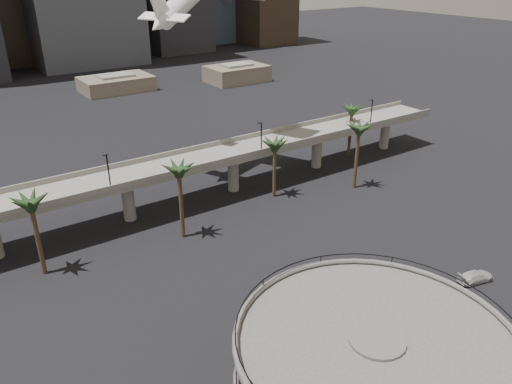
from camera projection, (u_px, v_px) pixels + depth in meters
overpass at (183, 168)px, 92.42m from camera, size 130.00×9.30×14.70m
palm_trees at (258, 148)px, 90.88m from camera, size 76.40×18.40×14.00m
low_buildings at (80, 93)px, 162.92m from camera, size 135.00×27.50×6.80m
car_a at (297, 348)px, 58.97m from camera, size 4.81×3.00×1.53m
car_b at (381, 274)px, 73.00m from camera, size 4.23×2.04×1.34m
car_c at (476, 277)px, 72.19m from camera, size 5.93×3.47×1.61m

